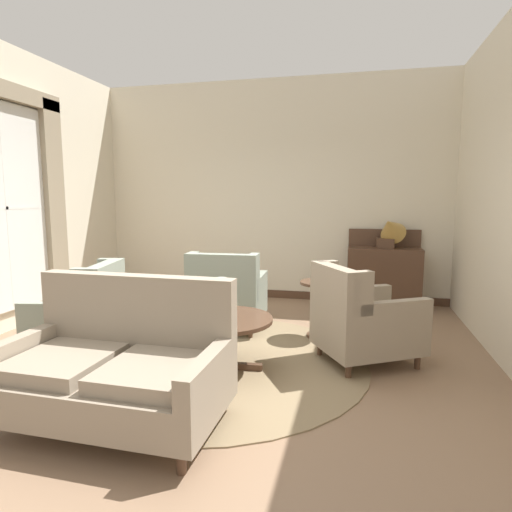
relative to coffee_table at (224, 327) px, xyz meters
name	(u,v)px	position (x,y,z in m)	size (l,w,h in m)	color
ground	(202,373)	(-0.17, -0.13, -0.41)	(8.86, 8.86, 0.00)	#896B51
wall_back	(271,191)	(-0.17, 3.04, 1.28)	(5.65, 0.08, 3.39)	beige
wall_left	(15,189)	(-2.91, 0.82, 1.28)	(0.08, 4.43, 3.39)	beige
baseboard_back	(270,294)	(-0.17, 2.98, -0.35)	(5.49, 0.03, 0.12)	#4C3323
area_rug	(213,361)	(-0.17, 0.17, -0.41)	(3.01, 3.01, 0.01)	#847051
window_with_curtains	(7,194)	(-2.81, 0.59, 1.22)	(0.12, 1.88, 2.72)	silver
coffee_table	(224,327)	(0.00, 0.00, 0.00)	(0.91, 0.91, 0.50)	#4C3323
porcelain_vase	(222,302)	(-0.01, -0.02, 0.24)	(0.17, 0.17, 0.38)	beige
settee	(116,367)	(-0.46, -1.07, -0.01)	(1.58, 0.92, 1.02)	gray
armchair_beside_settee	(227,296)	(-0.32, 1.17, 0.01)	(0.86, 0.88, 0.96)	gray
armchair_near_window	(83,316)	(-1.46, 0.00, 0.01)	(0.91, 0.86, 0.96)	gray
armchair_back_corner	(361,321)	(1.24, 0.46, 0.01)	(1.14, 1.09, 0.97)	gray
side_table	(321,304)	(0.80, 1.14, -0.02)	(0.47, 0.47, 0.66)	#4C3323
sideboard	(384,273)	(1.57, 2.74, 0.09)	(1.03, 0.43, 1.13)	#4C3323
gramophone	(390,230)	(1.62, 2.65, 0.73)	(0.51, 0.58, 0.54)	#4C3323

